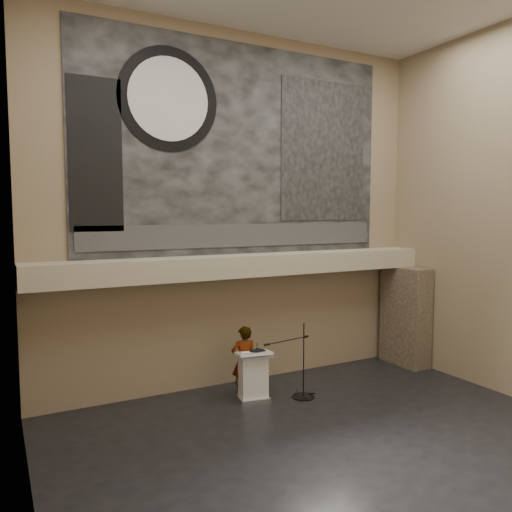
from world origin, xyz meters
TOP-DOWN VIEW (x-y plane):
  - floor at (0.00, 0.00)m, footprint 10.00×10.00m
  - wall_back at (0.00, 4.00)m, footprint 10.00×0.02m
  - wall_left at (-5.00, 0.00)m, footprint 0.02×8.00m
  - soffit at (0.00, 3.60)m, footprint 10.00×0.80m
  - sprinkler_left at (-1.60, 3.55)m, footprint 0.04×0.04m
  - sprinkler_right at (1.90, 3.55)m, footprint 0.04×0.04m
  - banner at (0.00, 3.97)m, footprint 8.00×0.05m
  - banner_text_strip at (0.00, 3.93)m, footprint 7.76×0.02m
  - banner_clock_rim at (-1.80, 3.93)m, footprint 2.30×0.02m
  - banner_clock_face at (-1.80, 3.91)m, footprint 1.84×0.02m
  - banner_building_print at (2.40, 3.93)m, footprint 2.60×0.02m
  - banner_brick_print at (-3.40, 3.93)m, footprint 1.10×0.02m
  - stone_pier at (4.65, 3.15)m, footprint 0.60×1.40m
  - lectern at (-0.32, 2.72)m, footprint 0.84×0.66m
  - binder at (-0.23, 2.68)m, footprint 0.35×0.31m
  - papers at (-0.50, 2.69)m, footprint 0.26×0.31m
  - speaker_person at (-0.40, 3.03)m, footprint 0.66×0.50m
  - mic_stand at (0.72, 2.32)m, footprint 1.37×0.52m

SIDE VIEW (x-z plane):
  - floor at x=0.00m, z-range 0.00..0.00m
  - mic_stand at x=0.72m, z-range -0.61..1.10m
  - lectern at x=-0.32m, z-range -0.02..1.12m
  - speaker_person at x=-0.40m, z-range 0.00..1.63m
  - papers at x=-0.50m, z-range 1.10..1.10m
  - binder at x=-0.23m, z-range 1.10..1.14m
  - stone_pier at x=4.65m, z-range 0.00..2.70m
  - sprinkler_left at x=-1.60m, z-range 2.64..2.70m
  - sprinkler_right at x=1.90m, z-range 2.64..2.70m
  - soffit at x=0.00m, z-range 2.70..3.20m
  - banner_text_strip at x=0.00m, z-range 3.38..3.93m
  - wall_back at x=0.00m, z-range 0.00..8.50m
  - wall_left at x=-5.00m, z-range 0.00..8.50m
  - banner_brick_print at x=-3.40m, z-range 3.80..7.00m
  - banner at x=0.00m, z-range 3.20..8.20m
  - banner_building_print at x=2.40m, z-range 4.00..7.60m
  - banner_clock_rim at x=-1.80m, z-range 5.55..7.85m
  - banner_clock_face at x=-1.80m, z-range 5.78..7.62m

